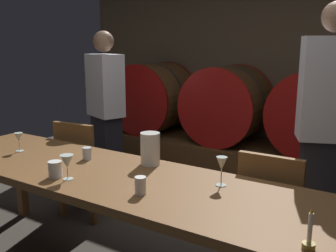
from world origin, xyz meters
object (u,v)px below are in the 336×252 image
object	(u,v)px
chair_right	(273,210)
cup_right	(140,186)
cup_center	(55,169)
wine_glass_center	(67,162)
wine_barrel_far_left	(154,98)
dining_table	(107,182)
wine_barrel_center_left	(227,104)
pitcher	(150,149)
wine_barrel_center_right	(318,113)
candle_center	(309,238)
guest_right	(326,138)
wine_glass_right	(222,165)
cup_left	(87,153)
wine_glass_left	(18,138)
guest_left	(106,113)
chair_left	(83,165)

from	to	relation	value
chair_right	cup_right	world-z (taller)	chair_right
cup_center	wine_glass_center	bearing A→B (deg)	8.28
wine_barrel_far_left	dining_table	world-z (taller)	wine_barrel_far_left
wine_barrel_center_left	pitcher	distance (m)	2.18
cup_right	wine_glass_center	bearing A→B (deg)	-174.44
wine_barrel_far_left	wine_barrel_center_right	size ratio (longest dim) A/B	1.00
candle_center	cup_center	xyz separation A→B (m)	(-1.46, 0.03, 0.00)
wine_barrel_far_left	pitcher	bearing A→B (deg)	-56.13
guest_right	wine_glass_right	bearing A→B (deg)	40.90
guest_right	candle_center	distance (m)	1.23
cup_left	cup_center	world-z (taller)	cup_center
chair_right	wine_glass_left	distance (m)	1.86
guest_left	chair_left	bearing A→B (deg)	131.08
chair_right	guest_left	distance (m)	2.02
wine_barrel_center_right	wine_glass_center	size ratio (longest dim) A/B	6.08
chair_left	guest_right	world-z (taller)	guest_right
wine_glass_left	cup_right	bearing A→B (deg)	-8.08
wine_barrel_far_left	guest_left	bearing A→B (deg)	-77.72
cup_left	cup_right	xyz separation A→B (m)	(0.67, -0.30, 0.01)
wine_glass_left	candle_center	bearing A→B (deg)	-7.25
wine_barrel_far_left	wine_glass_left	size ratio (longest dim) A/B	6.48
candle_center	cup_center	size ratio (longest dim) A/B	1.76
pitcher	wine_glass_left	bearing A→B (deg)	-164.91
dining_table	cup_center	bearing A→B (deg)	-130.73
wine_barrel_center_right	dining_table	xyz separation A→B (m)	(-0.76, -2.42, -0.14)
wine_barrel_center_left	cup_left	distance (m)	2.29
wine_glass_center	cup_center	bearing A→B (deg)	-171.72
dining_table	chair_left	bearing A→B (deg)	143.46
cup_left	cup_center	xyz separation A→B (m)	(0.09, -0.36, 0.01)
wine_barrel_center_right	cup_right	world-z (taller)	wine_barrel_center_right
pitcher	cup_left	world-z (taller)	pitcher
guest_left	wine_glass_center	world-z (taller)	guest_left
wine_barrel_center_right	wine_glass_right	world-z (taller)	wine_barrel_center_right
wine_barrel_center_right	guest_right	world-z (taller)	guest_right
dining_table	wine_glass_right	size ratio (longest dim) A/B	16.65
wine_glass_left	cup_center	distance (m)	0.70
cup_left	pitcher	bearing A→B (deg)	18.63
guest_left	pitcher	world-z (taller)	guest_left
wine_barrel_far_left	pitcher	size ratio (longest dim) A/B	4.24
wine_barrel_center_left	guest_right	world-z (taller)	guest_right
guest_left	wine_glass_left	distance (m)	1.17
chair_left	guest_left	world-z (taller)	guest_left
chair_right	wine_glass_center	bearing A→B (deg)	38.20
wine_barrel_center_right	wine_barrel_center_left	bearing A→B (deg)	180.00
wine_barrel_center_right	cup_center	distance (m)	2.81
wine_glass_right	cup_center	distance (m)	0.98
wine_barrel_center_left	wine_barrel_center_right	world-z (taller)	same
chair_right	pitcher	xyz separation A→B (m)	(-0.74, -0.31, 0.37)
dining_table	cup_center	xyz separation A→B (m)	(-0.20, -0.23, 0.12)
chair_left	wine_glass_right	bearing A→B (deg)	157.95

